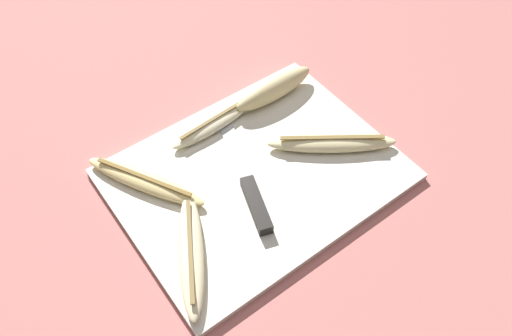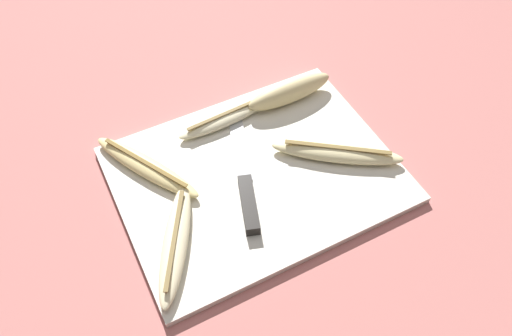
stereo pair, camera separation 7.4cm
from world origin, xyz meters
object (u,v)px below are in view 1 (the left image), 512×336
(banana_soft_right, at_px, (332,142))
(banana_pale_long, at_px, (191,253))
(banana_bright_far, at_px, (213,123))
(banana_golden_short, at_px, (145,181))
(banana_mellow_near, at_px, (274,88))
(knife, at_px, (251,192))

(banana_soft_right, height_order, banana_pale_long, same)
(banana_pale_long, relative_size, banana_bright_far, 1.11)
(banana_golden_short, bearing_deg, banana_soft_right, -21.91)
(banana_soft_right, xyz_separation_m, banana_bright_far, (-0.12, 0.14, -0.00))
(banana_soft_right, bearing_deg, banana_mellow_near, 91.51)
(banana_mellow_near, bearing_deg, banana_soft_right, -88.49)
(banana_soft_right, distance_m, banana_golden_short, 0.29)
(knife, xyz_separation_m, banana_soft_right, (0.15, -0.00, 0.00))
(banana_golden_short, distance_m, banana_bright_far, 0.15)
(knife, height_order, banana_bright_far, banana_bright_far)
(banana_pale_long, distance_m, banana_bright_far, 0.23)
(knife, relative_size, banana_bright_far, 1.38)
(banana_soft_right, height_order, banana_mellow_near, banana_mellow_near)
(knife, bearing_deg, banana_golden_short, 155.61)
(knife, height_order, banana_pale_long, banana_pale_long)
(knife, relative_size, banana_soft_right, 1.21)
(banana_golden_short, distance_m, banana_mellow_near, 0.26)
(banana_pale_long, relative_size, banana_golden_short, 0.96)
(banana_mellow_near, distance_m, banana_bright_far, 0.12)
(knife, xyz_separation_m, banana_bright_far, (0.03, 0.14, 0.00))
(knife, relative_size, banana_pale_long, 1.24)
(banana_pale_long, relative_size, banana_mellow_near, 1.16)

